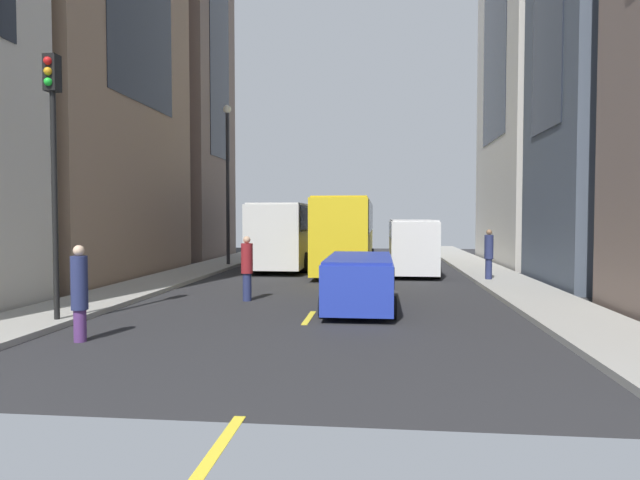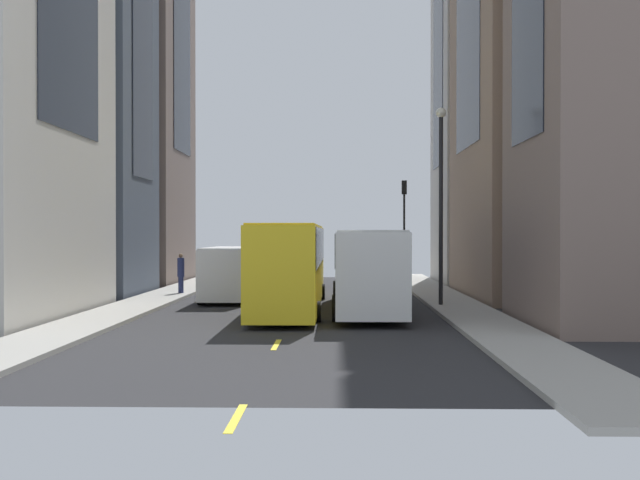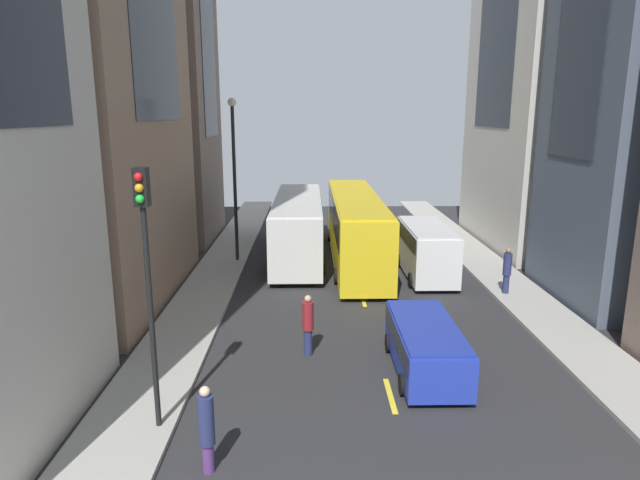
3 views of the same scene
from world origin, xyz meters
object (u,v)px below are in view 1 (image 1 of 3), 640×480
city_bus_white (292,229)px  car_blue_0 (360,278)px  pedestrian_walking_far (79,291)px  traffic_light_near_corner (53,138)px  pedestrian_crossing_mid (247,267)px  pedestrian_crossing_near (489,253)px  delivery_van_white (412,242)px  streetcar_yellow (348,228)px

city_bus_white → car_blue_0: city_bus_white is taller
pedestrian_walking_far → traffic_light_near_corner: bearing=56.1°
car_blue_0 → pedestrian_crossing_mid: size_ratio=2.25×
traffic_light_near_corner → pedestrian_walking_far: bearing=-46.8°
pedestrian_crossing_mid → pedestrian_crossing_near: bearing=-141.5°
delivery_van_white → traffic_light_near_corner: size_ratio=0.86×
delivery_van_white → city_bus_white: bearing=147.0°
streetcar_yellow → pedestrian_crossing_mid: (-2.55, -12.29, -1.01)m
streetcar_yellow → pedestrian_walking_far: bearing=-104.6°
car_blue_0 → traffic_light_near_corner: bearing=-156.9°
car_blue_0 → traffic_light_near_corner: size_ratio=0.72×
pedestrian_walking_far → streetcar_yellow: bearing=-1.7°
streetcar_yellow → traffic_light_near_corner: bearing=-110.8°
city_bus_white → pedestrian_crossing_near: 11.79m
delivery_van_white → pedestrian_walking_far: 17.02m
delivery_van_white → pedestrian_crossing_near: bearing=-45.8°
delivery_van_white → pedestrian_crossing_near: (2.94, -3.03, -0.28)m
pedestrian_crossing_mid → streetcar_yellow: bearing=-97.2°
streetcar_yellow → traffic_light_near_corner: 18.09m
streetcar_yellow → delivery_van_white: streetcar_yellow is taller
delivery_van_white → pedestrian_crossing_near: 4.23m
pedestrian_walking_far → delivery_van_white: bearing=-15.2°
car_blue_0 → pedestrian_walking_far: (-5.90, -4.84, 0.18)m
traffic_light_near_corner → pedestrian_crossing_near: bearing=39.5°
car_blue_0 → pedestrian_crossing_mid: (-3.67, 1.28, 0.19)m
streetcar_yellow → delivery_van_white: size_ratio=2.57×
streetcar_yellow → delivery_van_white: 4.72m
streetcar_yellow → city_bus_white: bearing=166.7°
car_blue_0 → pedestrian_walking_far: size_ratio=2.23×
pedestrian_crossing_mid → car_blue_0: bearing=165.4°
car_blue_0 → pedestrian_crossing_mid: bearing=160.8°
streetcar_yellow → pedestrian_crossing_mid: bearing=-101.7°
pedestrian_walking_far → traffic_light_near_corner: traffic_light_near_corner is taller
pedestrian_crossing_mid → traffic_light_near_corner: 6.84m
delivery_van_white → pedestrian_crossing_mid: delivery_van_white is taller
streetcar_yellow → pedestrian_walking_far: (-4.78, -18.41, -1.02)m
pedestrian_crossing_mid → pedestrian_walking_far: pedestrian_walking_far is taller
city_bus_white → pedestrian_crossing_near: size_ratio=5.96×
pedestrian_crossing_near → pedestrian_crossing_mid: bearing=-26.7°
pedestrian_walking_far → pedestrian_crossing_near: bearing=-29.5°
car_blue_0 → traffic_light_near_corner: 8.93m
delivery_van_white → pedestrian_walking_far: size_ratio=2.68×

